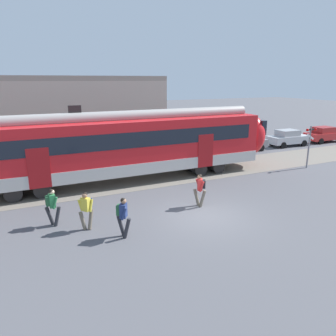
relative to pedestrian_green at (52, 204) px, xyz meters
The scene contains 10 objects.
ground_plane 6.81m from the pedestrian_green, 16.64° to the right, with size 160.00×160.00×0.00m, color #515156.
pedestrian_green is the anchor object (origin of this frame).
pedestrian_yellow 1.60m from the pedestrian_green, 39.04° to the right, with size 0.70×0.51×1.67m.
pedestrian_navy 3.34m from the pedestrian_green, 44.00° to the right, with size 0.55×0.67×1.67m.
pedestrian_red 6.91m from the pedestrian_green, ahead, with size 0.57×0.66×1.67m.
parked_car_grey 19.27m from the pedestrian_green, 27.35° to the left, with size 4.03×1.81×1.54m.
parked_car_silver 23.96m from the pedestrian_green, 21.69° to the left, with size 4.06×1.88×1.54m.
parked_car_red 28.42m from the pedestrian_green, 18.08° to the left, with size 4.02×1.80×1.54m.
crossing_signal 17.73m from the pedestrian_green, ahead, with size 0.96×0.21×3.00m.
background_building 14.94m from the pedestrian_green, 87.26° to the left, with size 20.96×5.00×9.20m.
Camera 1 is at (-7.59, -11.96, 6.11)m, focal length 35.00 mm.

